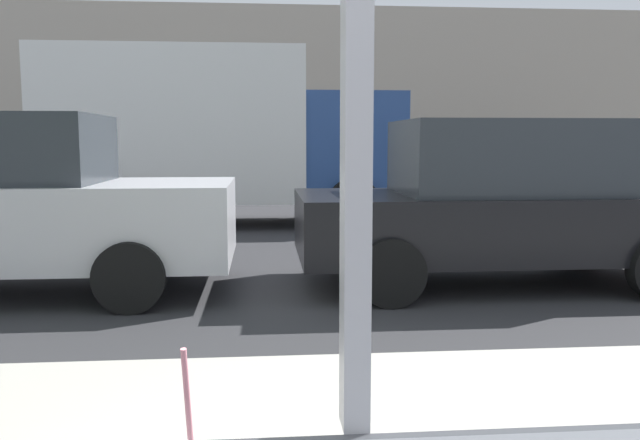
{
  "coord_description": "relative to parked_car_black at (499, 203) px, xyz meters",
  "views": [
    {
      "loc": [
        -0.17,
        -1.12,
        1.52
      ],
      "look_at": [
        0.18,
        2.94,
        1.03
      ],
      "focal_mm": 36.88,
      "sensor_mm": 36.0,
      "label": 1
    }
  ],
  "objects": [
    {
      "name": "building_facade_far",
      "position": [
        -2.31,
        17.4,
        2.24
      ],
      "size": [
        28.0,
        1.2,
        6.22
      ],
      "primitive_type": "cube",
      "color": "#A89E8E",
      "rests_on": "ground"
    },
    {
      "name": "parked_car_black",
      "position": [
        0.0,
        0.0,
        0.0
      ],
      "size": [
        4.19,
        1.94,
        1.73
      ],
      "color": "black",
      "rests_on": "ground"
    },
    {
      "name": "box_truck",
      "position": [
        -3.31,
        5.31,
        0.79
      ],
      "size": [
        6.25,
        2.44,
        3.09
      ],
      "color": "silver",
      "rests_on": "ground"
    },
    {
      "name": "ground_plane",
      "position": [
        -2.31,
        2.43,
        -0.87
      ],
      "size": [
        60.0,
        60.0,
        0.0
      ],
      "primitive_type": "plane",
      "color": "#2D2D30"
    }
  ]
}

